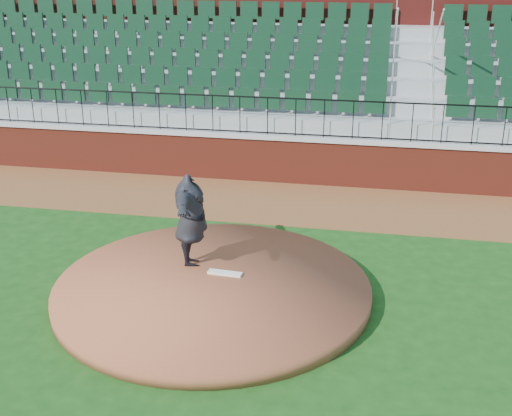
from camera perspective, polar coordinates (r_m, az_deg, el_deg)
The scene contains 10 objects.
ground at distance 12.33m, azimuth -1.34°, elevation -8.12°, with size 90.00×90.00×0.00m, color #154112.
warning_track at distance 17.17m, azimuth 2.48°, elevation 0.53°, with size 34.00×3.20×0.01m, color brown.
field_wall at distance 18.48m, azimuth 3.26°, elevation 3.96°, with size 34.00×0.35×1.20m, color maroon.
wall_cap at distance 18.30m, azimuth 3.30°, elevation 5.90°, with size 34.00×0.45×0.10m, color #B7B7B7.
wall_railing at distance 18.16m, azimuth 3.34°, elevation 7.58°, with size 34.00×0.05×1.00m, color black, non-canonical shape.
seating_stands at distance 20.71m, azimuth 4.42°, elevation 10.63°, with size 34.00×5.10×4.60m, color gray, non-canonical shape.
concourse_wall at distance 23.39m, azimuth 5.29°, elevation 12.90°, with size 34.00×0.50×5.50m, color maroon.
pitchers_mound at distance 12.59m, azimuth -3.66°, elevation -6.85°, with size 5.78×5.78×0.25m, color brown.
pitching_rubber at distance 12.86m, azimuth -2.62°, elevation -5.47°, with size 0.65×0.16×0.04m, color white.
pitcher at distance 12.95m, azimuth -5.48°, elevation -1.00°, with size 2.26×0.61×1.84m, color black.
Camera 1 is at (2.33, -10.52, 5.98)m, focal length 47.76 mm.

